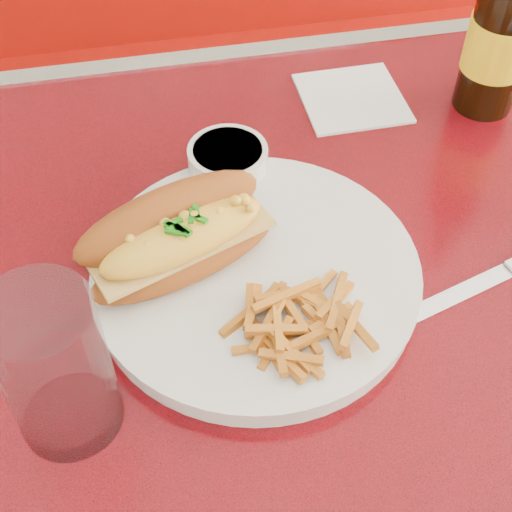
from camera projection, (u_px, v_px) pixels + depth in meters
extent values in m
cube|color=red|center=(382.00, 287.00, 0.71)|extent=(1.20, 0.80, 0.04)
cube|color=silver|center=(289.00, 59.00, 0.96)|extent=(1.22, 0.03, 0.04)
cylinder|color=silver|center=(346.00, 455.00, 0.99)|extent=(0.09, 0.09, 0.72)
cube|color=#9A100A|center=(242.00, 165.00, 1.60)|extent=(1.20, 0.50, 0.45)
cylinder|color=silver|center=(256.00, 277.00, 0.68)|extent=(0.38, 0.38, 0.02)
cylinder|color=silver|center=(256.00, 269.00, 0.67)|extent=(0.39, 0.39, 0.00)
ellipsoid|color=#9B4C19|center=(185.00, 256.00, 0.66)|extent=(0.20, 0.12, 0.04)
cube|color=#D8B360|center=(184.00, 244.00, 0.64)|extent=(0.18, 0.10, 0.01)
ellipsoid|color=yellow|center=(183.00, 237.00, 0.64)|extent=(0.17, 0.11, 0.04)
ellipsoid|color=#9B4C19|center=(169.00, 217.00, 0.65)|extent=(0.20, 0.13, 0.07)
cube|color=silver|center=(335.00, 258.00, 0.68)|extent=(0.03, 0.12, 0.00)
cube|color=silver|center=(306.00, 209.00, 0.72)|extent=(0.02, 0.03, 0.00)
cylinder|color=silver|center=(228.00, 166.00, 0.76)|extent=(0.10, 0.10, 0.05)
cylinder|color=black|center=(228.00, 151.00, 0.74)|extent=(0.09, 0.09, 0.01)
cylinder|color=black|center=(113.00, 251.00, 0.69)|extent=(0.06, 0.06, 0.03)
cylinder|color=#D07C4B|center=(111.00, 244.00, 0.69)|extent=(0.06, 0.06, 0.01)
cylinder|color=black|center=(500.00, 37.00, 0.80)|extent=(0.07, 0.07, 0.18)
cylinder|color=yellow|center=(499.00, 44.00, 0.80)|extent=(0.08, 0.08, 0.06)
cylinder|color=#A4C4D3|center=(55.00, 369.00, 0.54)|extent=(0.10, 0.10, 0.15)
cube|color=silver|center=(449.00, 299.00, 0.67)|extent=(0.14, 0.06, 0.00)
cube|color=white|center=(352.00, 98.00, 0.87)|extent=(0.12, 0.12, 0.00)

